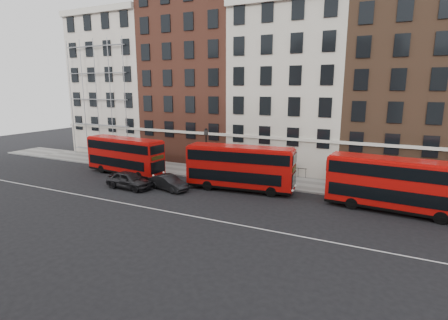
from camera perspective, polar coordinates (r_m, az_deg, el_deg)
The scene contains 12 objects.
ground at distance 27.88m, azimuth 0.43°, elevation -8.46°, with size 120.00×120.00×0.00m, color black.
pavement at distance 37.15m, azimuth 7.53°, elevation -3.24°, with size 80.00×5.00×0.15m, color slate.
kerb at distance 34.87m, azimuth 6.20°, elevation -4.20°, with size 80.00×0.30×0.16m, color gray.
road_centre_line at distance 26.21m, azimuth -1.51°, elevation -9.81°, with size 70.00×0.12×0.01m, color white.
building_terrace at distance 43.03m, azimuth 10.78°, elevation 12.39°, with size 64.00×11.95×22.00m.
bus_a at distance 40.59m, azimuth -15.90°, elevation 0.80°, with size 10.01×3.33×4.13m.
bus_b at distance 32.94m, azimuth 2.58°, elevation -1.12°, with size 10.36×3.58×4.27m.
bus_c at distance 30.32m, azimuth 26.03°, elevation -3.49°, with size 10.30×3.22×4.26m.
car_rear at distance 35.12m, azimuth -15.22°, elevation -3.17°, with size 1.96×4.86×1.66m, color #252427.
car_front at distance 33.87m, azimuth -9.07°, elevation -3.66°, with size 1.50×4.29×1.41m, color black.
lamp_post_left at distance 37.10m, azimuth -2.92°, elevation 1.59°, with size 0.44×0.44×5.33m.
iron_railings at distance 39.03m, azimuth 8.61°, elevation -1.66°, with size 6.60×0.06×1.00m, color black, non-canonical shape.
Camera 1 is at (11.41, -23.52, 9.67)m, focal length 28.00 mm.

